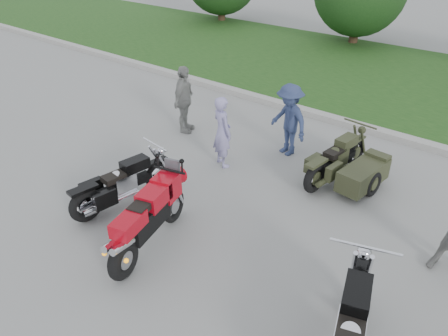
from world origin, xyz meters
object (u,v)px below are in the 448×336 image
Objects in this scene: cruiser_sidecar at (351,169)px; person_denim at (289,120)px; cruiser_left at (120,186)px; person_stripe at (222,132)px; person_back at (184,100)px; sportbike_red at (147,218)px.

person_denim is (-1.71, 0.41, 0.43)m from cruiser_sidecar.
cruiser_left is 1.39× the size of person_stripe.
person_stripe reaches higher than cruiser_sidecar.
cruiser_sidecar is 2.71m from person_stripe.
person_stripe reaches higher than cruiser_left.
cruiser_sidecar is at bearing -137.03° from person_stripe.
person_back reaches higher than person_stripe.
person_stripe is at bearing 86.53° from cruiser_left.
cruiser_left is 1.30× the size of person_back.
person_stripe reaches higher than sportbike_red.
sportbike_red is at bearing 129.16° from person_stripe.
person_denim is (1.28, 3.71, 0.39)m from cruiser_left.
person_denim is at bearing 172.44° from cruiser_sidecar.
cruiser_sidecar is 1.31× the size of person_denim.
cruiser_sidecar is at bearing 55.55° from cruiser_left.
cruiser_sidecar is 1.29× the size of person_back.
sportbike_red is at bearing -71.18° from person_denim.
sportbike_red is at bearing -108.22° from cruiser_sidecar.
cruiser_left is at bearing -126.34° from cruiser_sidecar.
person_back reaches higher than person_denim.
cruiser_left is 1.32× the size of person_denim.
person_back is (-2.60, -0.59, 0.01)m from person_denim.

